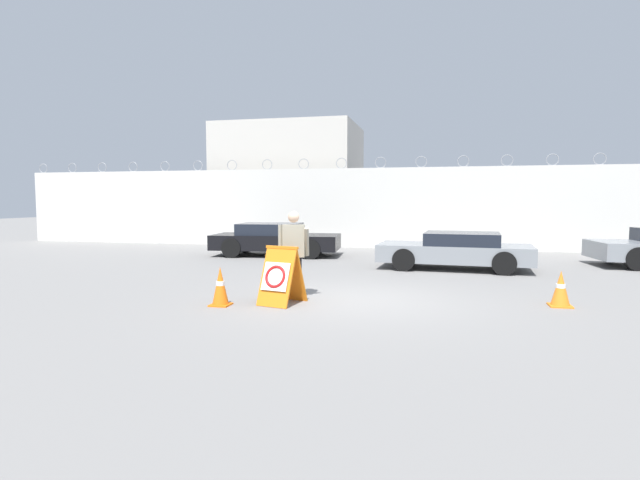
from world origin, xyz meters
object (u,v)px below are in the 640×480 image
(security_guard, at_px, (294,250))
(parked_car_rear_sedan, at_px, (456,250))
(traffic_cone_near, at_px, (220,286))
(traffic_cone_mid, at_px, (561,289))
(barricade_sign, at_px, (281,275))
(parked_car_front_coupe, at_px, (275,239))

(security_guard, distance_m, parked_car_rear_sedan, 6.35)
(security_guard, bearing_deg, traffic_cone_near, -151.46)
(traffic_cone_near, height_order, traffic_cone_mid, traffic_cone_near)
(barricade_sign, xyz_separation_m, parked_car_rear_sedan, (3.53, 5.92, -0.00))
(traffic_cone_mid, bearing_deg, parked_car_front_coupe, 138.79)
(security_guard, height_order, parked_car_rear_sedan, security_guard)
(security_guard, distance_m, traffic_cone_mid, 5.28)
(security_guard, relative_size, traffic_cone_near, 2.39)
(barricade_sign, relative_size, security_guard, 0.63)
(security_guard, xyz_separation_m, parked_car_rear_sedan, (3.43, 5.32, -0.45))
(traffic_cone_mid, relative_size, parked_car_rear_sedan, 0.15)
(barricade_sign, xyz_separation_m, traffic_cone_near, (-1.09, -0.41, -0.19))
(barricade_sign, bearing_deg, parked_car_front_coupe, 123.03)
(traffic_cone_near, height_order, parked_car_front_coupe, parked_car_front_coupe)
(traffic_cone_near, relative_size, parked_car_rear_sedan, 0.17)
(traffic_cone_mid, distance_m, parked_car_front_coupe, 10.80)
(parked_car_rear_sedan, bearing_deg, traffic_cone_near, 58.01)
(traffic_cone_mid, bearing_deg, parked_car_rear_sedan, 109.92)
(barricade_sign, relative_size, traffic_cone_near, 1.51)
(barricade_sign, height_order, parked_car_rear_sedan, barricade_sign)
(barricade_sign, distance_m, traffic_cone_mid, 5.41)
(barricade_sign, height_order, parked_car_front_coupe, parked_car_front_coupe)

